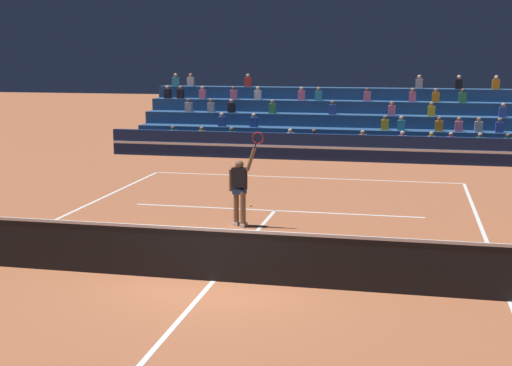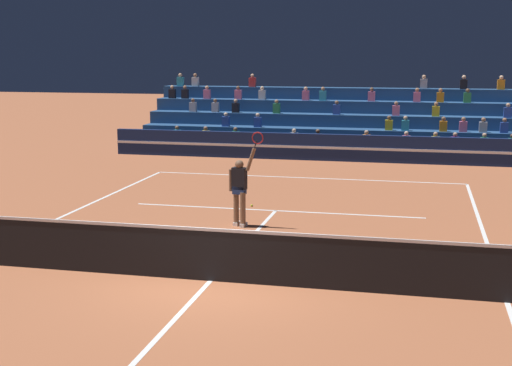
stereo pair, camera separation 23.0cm
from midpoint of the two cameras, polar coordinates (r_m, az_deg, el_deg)
ground_plane at (r=14.02m, az=-3.19°, el=-7.83°), size 120.00×120.00×0.00m
court_lines at (r=14.02m, az=-3.19°, el=-7.81°), size 11.10×23.90×0.01m
tennis_net at (r=13.86m, az=-3.21°, el=-5.69°), size 12.00×0.10×1.10m
sponsor_banner_wall at (r=29.44m, az=5.56°, el=2.86°), size 18.00×0.26×1.10m
bleacher_stand at (r=33.13m, az=6.45°, el=4.50°), size 17.13×4.75×3.38m
tennis_player at (r=18.08m, az=-0.92°, el=-0.43°), size 0.97×0.39×2.49m
tennis_ball at (r=20.57m, az=-0.03°, el=-1.81°), size 0.07×0.07×0.07m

